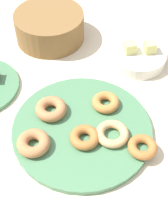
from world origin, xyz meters
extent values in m
plane|color=beige|center=(0.00, 0.00, 0.00)|extent=(2.40, 2.40, 0.00)
cylinder|color=#4C7F56|center=(0.00, 0.00, 0.01)|extent=(0.38, 0.38, 0.02)
torus|color=#B27547|center=(-0.11, -0.08, 0.03)|extent=(0.10, 0.10, 0.03)
torus|color=#AD6B33|center=(0.17, -0.04, 0.03)|extent=(0.08, 0.08, 0.02)
torus|color=#BC7A3D|center=(0.05, 0.09, 0.03)|extent=(0.11, 0.11, 0.02)
torus|color=#B27547|center=(-0.10, 0.04, 0.03)|extent=(0.12, 0.12, 0.03)
torus|color=#AD6B33|center=(0.01, -0.04, 0.03)|extent=(0.11, 0.11, 0.03)
torus|color=tan|center=(0.08, -0.02, 0.03)|extent=(0.09, 0.09, 0.02)
cylinder|color=brown|center=(-0.19, 0.39, 0.05)|extent=(0.31, 0.31, 0.10)
cylinder|color=silver|center=(0.13, 0.32, 0.02)|extent=(0.18, 0.18, 0.04)
cube|color=#DBD67A|center=(0.10, 0.32, 0.06)|extent=(0.05, 0.05, 0.04)
cube|color=#DBD67A|center=(0.16, 0.33, 0.06)|extent=(0.05, 0.05, 0.04)
camera|label=1|loc=(0.10, -0.51, 0.71)|focal=51.05mm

